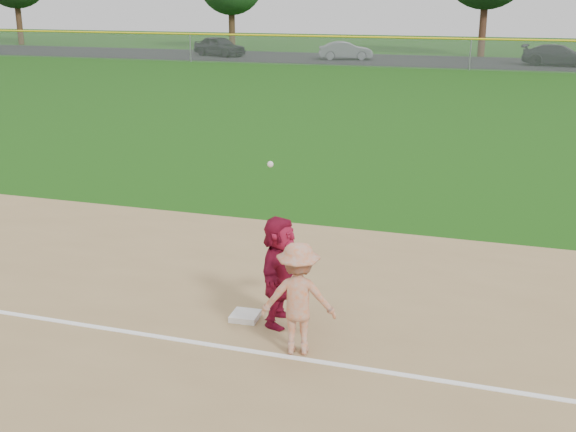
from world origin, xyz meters
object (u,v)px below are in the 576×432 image
(car_mid, at_px, (345,51))
(car_left, at_px, (219,46))
(first_base, at_px, (245,316))
(base_runner, at_px, (280,270))
(car_right, at_px, (559,55))

(car_mid, bearing_deg, car_left, 71.53)
(first_base, distance_m, car_left, 49.24)
(base_runner, bearing_deg, car_mid, 13.84)
(first_base, xyz_separation_m, car_left, (-19.70, 45.12, 0.73))
(car_left, height_order, car_right, car_left)
(base_runner, xyz_separation_m, car_left, (-20.24, 45.07, -0.07))
(first_base, bearing_deg, base_runner, 5.70)
(car_left, relative_size, car_right, 0.93)
(car_right, bearing_deg, car_mid, 96.40)
(first_base, height_order, car_mid, car_mid)
(first_base, height_order, car_right, car_right)
(base_runner, relative_size, car_mid, 0.42)
(car_left, bearing_deg, car_right, -68.01)
(first_base, relative_size, base_runner, 0.24)
(car_mid, bearing_deg, base_runner, 173.77)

